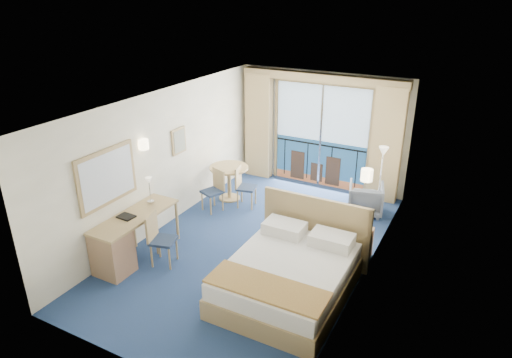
% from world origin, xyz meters
% --- Properties ---
extents(floor, '(6.50, 6.50, 0.00)m').
position_xyz_m(floor, '(0.00, 0.00, 0.00)').
color(floor, navy).
rests_on(floor, ground).
extents(room_walls, '(4.04, 6.54, 2.72)m').
position_xyz_m(room_walls, '(0.00, 0.00, 1.78)').
color(room_walls, beige).
rests_on(room_walls, ground).
extents(balcony_door, '(2.36, 0.03, 2.52)m').
position_xyz_m(balcony_door, '(-0.01, 3.22, 1.14)').
color(balcony_door, navy).
rests_on(balcony_door, room_walls).
extents(curtain_left, '(0.65, 0.22, 2.55)m').
position_xyz_m(curtain_left, '(-1.55, 3.07, 1.28)').
color(curtain_left, tan).
rests_on(curtain_left, room_walls).
extents(curtain_right, '(0.65, 0.22, 2.55)m').
position_xyz_m(curtain_right, '(1.55, 3.07, 1.28)').
color(curtain_right, tan).
rests_on(curtain_right, room_walls).
extents(pelmet, '(3.80, 0.25, 0.18)m').
position_xyz_m(pelmet, '(0.00, 3.10, 2.58)').
color(pelmet, tan).
rests_on(pelmet, room_walls).
extents(mirror, '(0.05, 1.25, 0.95)m').
position_xyz_m(mirror, '(-1.97, -1.50, 1.55)').
color(mirror, tan).
rests_on(mirror, room_walls).
extents(wall_print, '(0.04, 0.42, 0.52)m').
position_xyz_m(wall_print, '(-1.97, 0.45, 1.60)').
color(wall_print, tan).
rests_on(wall_print, room_walls).
extents(sconce_left, '(0.18, 0.18, 0.18)m').
position_xyz_m(sconce_left, '(-1.94, -0.60, 1.85)').
color(sconce_left, beige).
rests_on(sconce_left, room_walls).
extents(sconce_right, '(0.18, 0.18, 0.18)m').
position_xyz_m(sconce_right, '(1.94, -0.15, 1.85)').
color(sconce_right, beige).
rests_on(sconce_right, room_walls).
extents(bed, '(1.91, 2.27, 1.20)m').
position_xyz_m(bed, '(1.11, -0.98, 0.34)').
color(bed, tan).
rests_on(bed, ground).
extents(nightstand, '(0.43, 0.41, 0.56)m').
position_xyz_m(nightstand, '(1.76, 0.49, 0.28)').
color(nightstand, '#9C6F52').
rests_on(nightstand, ground).
extents(phone, '(0.21, 0.18, 0.08)m').
position_xyz_m(phone, '(1.78, 0.52, 0.60)').
color(phone, beige).
rests_on(phone, nightstand).
extents(armchair, '(0.86, 0.87, 0.65)m').
position_xyz_m(armchair, '(1.40, 2.26, 0.33)').
color(armchair, '#484D57').
rests_on(armchair, ground).
extents(floor_lamp, '(0.21, 0.21, 1.54)m').
position_xyz_m(floor_lamp, '(1.68, 2.16, 1.17)').
color(floor_lamp, silver).
rests_on(floor_lamp, ground).
extents(desk, '(0.59, 1.72, 0.81)m').
position_xyz_m(desk, '(-1.69, -1.74, 0.45)').
color(desk, tan).
rests_on(desk, ground).
extents(desk_chair, '(0.50, 0.49, 0.93)m').
position_xyz_m(desk_chair, '(-1.21, -1.27, 0.53)').
color(desk_chair, '#202E4B').
rests_on(desk_chair, ground).
extents(folder, '(0.29, 0.23, 0.03)m').
position_xyz_m(folder, '(-1.77, -1.40, 0.82)').
color(folder, black).
rests_on(folder, desk).
extents(desk_lamp, '(0.13, 0.13, 0.48)m').
position_xyz_m(desk_lamp, '(-1.76, -0.76, 1.17)').
color(desk_lamp, silver).
rests_on(desk_lamp, desk).
extents(round_table, '(0.85, 0.85, 0.77)m').
position_xyz_m(round_table, '(-1.48, 1.51, 0.58)').
color(round_table, tan).
rests_on(round_table, ground).
extents(table_chair_a, '(0.47, 0.47, 0.90)m').
position_xyz_m(table_chair_a, '(-1.03, 1.35, 0.51)').
color(table_chair_a, '#202E4B').
rests_on(table_chair_a, ground).
extents(table_chair_b, '(0.50, 0.51, 0.90)m').
position_xyz_m(table_chair_b, '(-1.47, 0.92, 0.51)').
color(table_chair_b, '#202E4B').
rests_on(table_chair_b, ground).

